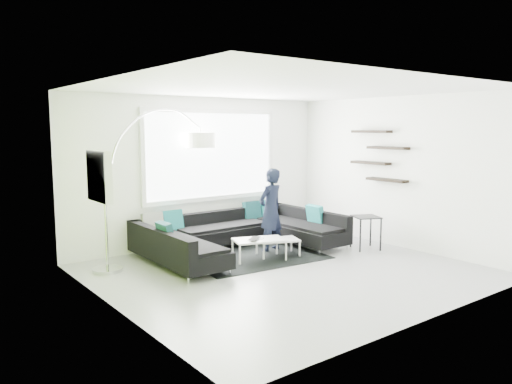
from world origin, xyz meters
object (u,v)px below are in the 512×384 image
Objects in this scene: coffee_table at (269,248)px; laptop at (257,239)px; person at (271,210)px; arc_lamp at (105,190)px; side_table at (366,233)px; sectional_sofa at (243,235)px.

laptop is at bearing -153.72° from coffee_table.
laptop is at bearing 22.62° from person.
arc_lamp reaches higher than side_table.
sectional_sofa is 0.68m from person.
coffee_table is at bearing 36.45° from person.
arc_lamp reaches higher than sectional_sofa.
sectional_sofa is at bearing 40.91° from laptop.
person is (2.86, -0.50, -0.53)m from arc_lamp.
laptop is at bearing 165.15° from side_table.
coffee_table is at bearing -30.30° from arc_lamp.
sectional_sofa is 1.35× the size of arc_lamp.
side_table is (1.81, -0.59, 0.13)m from coffee_table.
person is (0.35, 0.38, 0.57)m from coffee_table.
arc_lamp is 2.95m from person.
side_table is (4.32, -1.47, -0.97)m from arc_lamp.
arc_lamp is at bearing 179.76° from coffee_table.
person is (0.52, -0.15, 0.42)m from sectional_sofa.
side_table is 1.46× the size of laptop.
sectional_sofa is at bearing 150.48° from side_table.
arc_lamp reaches higher than person.
person reaches higher than sectional_sofa.
coffee_table is 0.43× the size of arc_lamp.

